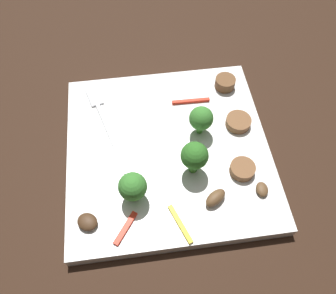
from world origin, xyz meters
The scene contains 15 objects.
ground_plane centered at (0.00, 0.00, 0.00)m, with size 1.40×1.40×0.00m, color black.
plate centered at (0.00, 0.00, 0.01)m, with size 0.27×0.27×0.02m, color white.
fork centered at (0.04, 0.08, 0.02)m, with size 0.18×0.06×0.00m.
broccoli_floret_0 centered at (0.02, -0.05, 0.05)m, with size 0.03×0.03×0.05m.
broccoli_floret_1 centered at (-0.04, -0.03, 0.05)m, with size 0.03×0.03×0.05m.
broccoli_floret_2 centered at (-0.07, 0.05, 0.05)m, with size 0.03×0.03×0.05m.
sausage_slice_0 centered at (0.10, -0.10, 0.03)m, with size 0.03×0.03×0.02m, color brown.
sausage_slice_1 centered at (-0.05, -0.09, 0.02)m, with size 0.03×0.03×0.01m, color brown.
sausage_slice_2 centered at (0.02, -0.10, 0.02)m, with size 0.03×0.03×0.01m, color brown.
mushroom_0 centered at (-0.09, 0.11, 0.02)m, with size 0.02×0.02×0.01m, color #422B19.
mushroom_1 centered at (-0.08, -0.11, 0.02)m, with size 0.02×0.01×0.01m, color brown.
mushroom_2 centered at (-0.08, -0.05, 0.02)m, with size 0.03×0.02×0.01m, color brown.
pepper_strip_0 centered at (-0.10, 0.06, 0.02)m, with size 0.04×0.01×0.00m, color red.
pepper_strip_1 centered at (0.07, -0.04, 0.02)m, with size 0.05×0.00×0.00m, color red.
pepper_strip_2 centered at (-0.11, 0.00, 0.02)m, with size 0.05×0.01×0.00m, color yellow.
Camera 1 is at (-0.24, 0.03, 0.40)m, focal length 36.30 mm.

